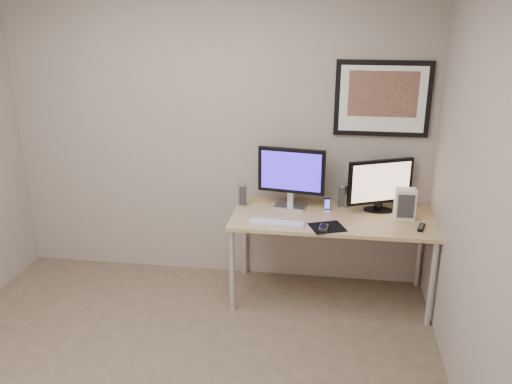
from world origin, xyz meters
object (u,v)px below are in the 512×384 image
monitor_large (291,175)px  speaker_right (343,196)px  framed_art (383,99)px  monitor_tv (380,184)px  speaker_left (242,195)px  keyboard (276,223)px  phone_dock (327,205)px  desk (332,224)px  fan_unit (405,204)px

monitor_large → speaker_right: 0.47m
framed_art → speaker_right: 0.84m
monitor_tv → speaker_left: size_ratio=2.76×
framed_art → keyboard: size_ratio=1.72×
framed_art → phone_dock: framed_art is taller
monitor_large → keyboard: bearing=-94.0°
speaker_left → monitor_large: bearing=-16.5°
monitor_large → desk: bearing=-16.8°
speaker_right → fan_unit: fan_unit is taller
speaker_left → keyboard: speaker_left is taller
fan_unit → desk: bearing=-175.9°
monitor_tv → desk: bearing=-179.3°
framed_art → phone_dock: 0.95m
keyboard → framed_art: bearing=39.4°
speaker_right → phone_dock: speaker_right is taller
speaker_left → fan_unit: 1.32m
framed_art → speaker_right: bearing=-158.0°
monitor_tv → keyboard: monitor_tv is taller
keyboard → monitor_large: bearing=82.4°
phone_dock → fan_unit: (0.60, -0.06, 0.06)m
speaker_left → fan_unit: bearing=-22.8°
framed_art → speaker_left: size_ratio=3.97×
desk → framed_art: bearing=43.5°
phone_dock → keyboard: phone_dock is taller
monitor_tv → phone_dock: 0.45m
speaker_right → keyboard: speaker_right is taller
speaker_left → phone_dock: (0.71, -0.04, -0.04)m
framed_art → monitor_large: bearing=-166.2°
framed_art → phone_dock: (-0.39, -0.23, -0.83)m
fan_unit → monitor_large: bearing=172.2°
keyboard → fan_unit: size_ratio=1.81×
speaker_left → phone_dock: 0.71m
phone_dock → keyboard: (-0.38, -0.31, -0.05)m
keyboard → speaker_right: bearing=44.8°
framed_art → phone_dock: size_ratio=6.51×
speaker_right → fan_unit: 0.51m
monitor_large → keyboard: (-0.08, -0.37, -0.27)m
monitor_tv → fan_unit: 0.25m
fan_unit → speaker_right: bearing=158.8°
phone_dock → speaker_left: bearing=167.6°
desk → phone_dock: bearing=113.0°
fan_unit → framed_art: bearing=125.7°
speaker_right → keyboard: bearing=-117.2°
desk → phone_dock: 0.17m
desk → monitor_large: size_ratio=2.89×
desk → monitor_tv: 0.50m
desk → fan_unit: size_ratio=6.62×
monitor_large → phone_dock: 0.38m
speaker_left → keyboard: (0.33, -0.36, -0.09)m
speaker_right → fan_unit: size_ratio=0.80×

